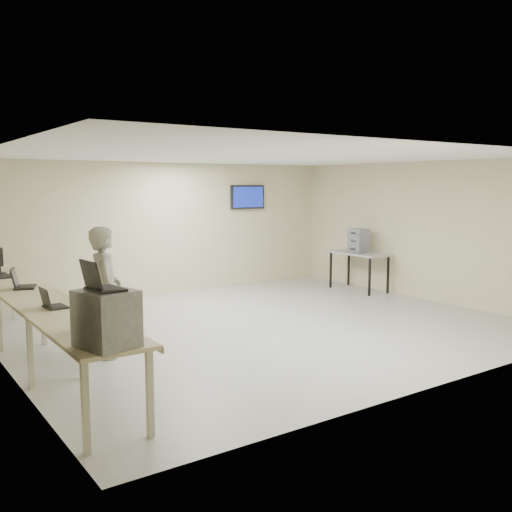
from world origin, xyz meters
TOP-DOWN VIEW (x-y plane):
  - room at (0.03, 0.06)m, footprint 8.01×7.01m
  - workbench at (-3.59, 0.00)m, footprint 0.76×6.00m
  - equipment_box at (-3.65, -2.75)m, footprint 0.54×0.58m
  - laptop_on_box at (-3.70, -2.75)m, footprint 0.32×0.38m
  - laptop_0 at (-3.60, -2.13)m, footprint 0.35×0.38m
  - laptop_1 at (-3.63, -0.83)m, footprint 0.27×0.33m
  - laptop_2 at (-3.63, 0.72)m, footprint 0.42×0.44m
  - laptop_3 at (-3.67, 1.90)m, footprint 0.33×0.40m
  - soldier at (-2.74, -0.19)m, footprint 0.57×0.73m
  - side_table at (3.60, 1.41)m, footprint 0.66×1.41m
  - storage_bins at (3.58, 1.41)m, footprint 0.33×0.37m

SIDE VIEW (x-z plane):
  - side_table at x=3.60m, z-range 0.35..1.20m
  - workbench at x=-3.59m, z-range 0.38..1.28m
  - soldier at x=-2.74m, z-range 0.00..1.78m
  - laptop_1 at x=-3.63m, z-range 0.84..1.09m
  - laptop_0 at x=-3.60m, z-range 0.84..1.09m
  - laptop_2 at x=-3.63m, z-range 0.83..1.12m
  - laptop_3 at x=-3.67m, z-range 0.82..1.13m
  - storage_bins at x=3.58m, z-range 0.85..1.38m
  - equipment_box at x=-3.65m, z-range 0.90..1.41m
  - room at x=0.03m, z-range 0.01..2.82m
  - laptop_on_box at x=-3.70m, z-range 1.34..1.62m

